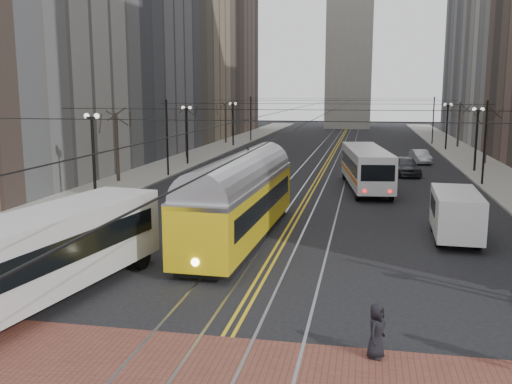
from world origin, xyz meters
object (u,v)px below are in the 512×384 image
at_px(rear_bus, 366,169).
at_px(sedan_silver, 420,157).
at_px(sedan_grey, 406,166).
at_px(transit_bus, 30,264).
at_px(pedestrian_a, 376,331).
at_px(cargo_van, 456,216).
at_px(streetcar, 241,207).

distance_m(rear_bus, sedan_silver, 17.95).
bearing_deg(sedan_grey, transit_bus, -121.11).
height_order(sedan_silver, pedestrian_a, pedestrian_a).
height_order(rear_bus, cargo_van, rear_bus).
bearing_deg(streetcar, pedestrian_a, -59.73).
relative_size(sedan_silver, pedestrian_a, 2.71).
relative_size(transit_bus, cargo_van, 2.30).
relative_size(cargo_van, sedan_silver, 1.31).
bearing_deg(transit_bus, pedestrian_a, 1.45).
distance_m(transit_bus, pedestrian_a, 11.48).
bearing_deg(pedestrian_a, sedan_grey, 16.21).
bearing_deg(streetcar, cargo_van, 11.81).
bearing_deg(transit_bus, cargo_van, 47.41).
xyz_separation_m(streetcar, sedan_silver, (11.48, 33.41, -0.96)).
distance_m(sedan_grey, sedan_silver, 9.31).
relative_size(rear_bus, sedan_silver, 2.81).
xyz_separation_m(transit_bus, streetcar, (4.93, 10.34, 0.08)).
bearing_deg(pedestrian_a, sedan_silver, 14.62).
xyz_separation_m(transit_bus, sedan_silver, (16.40, 43.75, -0.88)).
distance_m(transit_bus, sedan_silver, 46.73).
bearing_deg(transit_bus, sedan_grey, 76.45).
distance_m(cargo_van, pedestrian_a, 14.27).
distance_m(streetcar, sedan_silver, 35.34).
relative_size(sedan_grey, pedestrian_a, 3.19).
bearing_deg(transit_bus, sedan_silver, 78.43).
height_order(streetcar, cargo_van, streetcar).
distance_m(streetcar, cargo_van, 10.61).
xyz_separation_m(rear_bus, pedestrian_a, (0.41, -28.17, -0.75)).
distance_m(transit_bus, cargo_van, 19.61).
height_order(rear_bus, pedestrian_a, rear_bus).
distance_m(transit_bus, rear_bus, 28.83).
distance_m(rear_bus, pedestrian_a, 28.18).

